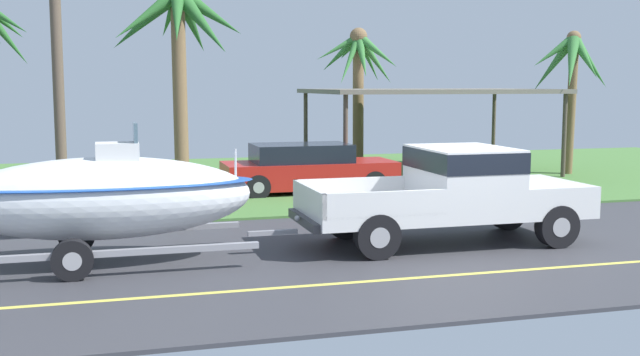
% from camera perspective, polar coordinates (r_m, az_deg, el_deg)
% --- Properties ---
extents(ground, '(36.00, 22.00, 0.11)m').
position_cam_1_polar(ground, '(22.14, 0.49, -0.87)').
color(ground, '#38383D').
extents(pickup_truck_towing, '(5.62, 2.14, 1.83)m').
position_cam_1_polar(pickup_truck_towing, '(14.85, 10.42, -0.83)').
color(pickup_truck_towing, silver).
rests_on(pickup_truck_towing, ground).
extents(boat_on_trailer, '(6.13, 2.27, 2.38)m').
position_cam_1_polar(boat_on_trailer, '(13.33, -15.88, -1.39)').
color(boat_on_trailer, gray).
rests_on(boat_on_trailer, ground).
extents(parked_sedan_near, '(4.75, 1.85, 1.38)m').
position_cam_1_polar(parked_sedan_near, '(21.26, -0.95, 0.66)').
color(parked_sedan_near, '#B21E19').
rests_on(parked_sedan_near, ground).
extents(carport_awning, '(7.83, 5.12, 2.86)m').
position_cam_1_polar(carport_awning, '(25.96, 8.14, 6.30)').
color(carport_awning, '#4C4238').
rests_on(carport_awning, ground).
extents(palm_tree_near_left, '(3.29, 3.39, 5.44)m').
position_cam_1_polar(palm_tree_near_left, '(18.73, -10.40, 10.39)').
color(palm_tree_near_left, brown).
rests_on(palm_tree_near_left, ground).
extents(palm_tree_far_left, '(3.10, 2.95, 5.05)m').
position_cam_1_polar(palm_tree_far_left, '(28.24, 2.90, 8.35)').
color(palm_tree_far_left, brown).
rests_on(palm_tree_far_left, ground).
extents(palm_tree_far_right, '(2.90, 2.80, 4.75)m').
position_cam_1_polar(palm_tree_far_right, '(26.60, 18.18, 7.82)').
color(palm_tree_far_right, brown).
rests_on(palm_tree_far_right, ground).
extents(utility_pole, '(0.24, 1.80, 7.89)m').
position_cam_1_polar(utility_pole, '(17.91, -19.00, 10.07)').
color(utility_pole, brown).
rests_on(utility_pole, ground).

